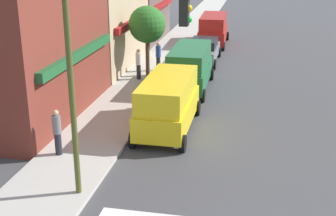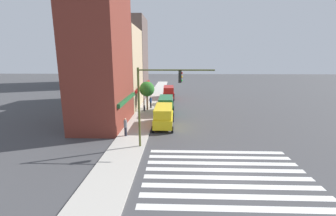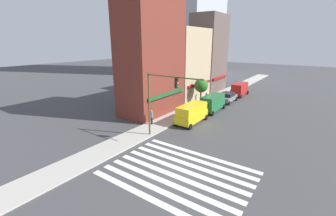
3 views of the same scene
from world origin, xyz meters
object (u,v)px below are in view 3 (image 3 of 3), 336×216
(traffic_signal, at_px, (160,95))
(van_yellow, at_px, (192,113))
(van_green, at_px, (212,102))
(pedestrian_blue_shirt, at_px, (206,98))
(street_tree, at_px, (201,86))
(sedan_grey, at_px, (228,97))
(pedestrian_white_shirt, at_px, (196,100))
(van_red, at_px, (240,89))
(pedestrian_grey_coat, at_px, (152,117))

(traffic_signal, xyz_separation_m, van_yellow, (6.11, -0.26, -3.42))
(van_yellow, distance_m, van_green, 6.11)
(pedestrian_blue_shirt, distance_m, street_tree, 2.49)
(sedan_grey, bearing_deg, pedestrian_white_shirt, 149.54)
(van_red, distance_m, pedestrian_grey_coat, 22.08)
(traffic_signal, relative_size, van_red, 1.34)
(pedestrian_grey_coat, xyz_separation_m, street_tree, (11.43, -0.69, 2.11))
(pedestrian_grey_coat, bearing_deg, street_tree, -128.42)
(van_yellow, relative_size, pedestrian_grey_coat, 2.83)
(van_green, xyz_separation_m, pedestrian_grey_coat, (-9.67, 3.49, -0.21))
(pedestrian_grey_coat, xyz_separation_m, pedestrian_white_shirt, (10.56, -0.36, 0.00))
(van_yellow, distance_m, van_red, 18.24)
(pedestrian_grey_coat, xyz_separation_m, pedestrian_blue_shirt, (12.71, -1.06, 0.00))
(van_green, relative_size, pedestrian_white_shirt, 2.84)
(van_red, height_order, pedestrian_blue_shirt, van_red)
(traffic_signal, distance_m, sedan_grey, 18.83)
(traffic_signal, relative_size, sedan_grey, 1.54)
(pedestrian_blue_shirt, bearing_deg, traffic_signal, -178.29)
(van_yellow, height_order, van_red, same)
(van_red, xyz_separation_m, pedestrian_white_shirt, (-11.24, 3.13, -0.21))
(van_yellow, xyz_separation_m, pedestrian_grey_coat, (-3.56, 3.49, -0.21))
(traffic_signal, distance_m, van_yellow, 7.00)
(pedestrian_blue_shirt, bearing_deg, sedan_grey, -43.86)
(sedan_grey, xyz_separation_m, pedestrian_grey_coat, (-15.88, 3.49, 0.23))
(pedestrian_blue_shirt, bearing_deg, street_tree, 157.59)
(pedestrian_grey_coat, distance_m, pedestrian_white_shirt, 10.57)
(van_yellow, height_order, sedan_grey, van_yellow)
(sedan_grey, distance_m, pedestrian_white_shirt, 6.18)
(van_yellow, xyz_separation_m, van_green, (6.11, 0.00, 0.00))
(pedestrian_white_shirt, bearing_deg, van_red, -87.78)
(van_yellow, bearing_deg, pedestrian_white_shirt, 24.07)
(street_tree, bearing_deg, pedestrian_grey_coat, 176.55)
(traffic_signal, xyz_separation_m, pedestrian_blue_shirt, (15.25, 2.17, -3.63))
(sedan_grey, bearing_deg, street_tree, 147.87)
(van_yellow, distance_m, pedestrian_white_shirt, 7.67)
(van_green, bearing_deg, sedan_grey, -0.65)
(van_red, xyz_separation_m, pedestrian_grey_coat, (-21.80, 3.49, -0.21))
(sedan_grey, height_order, pedestrian_grey_coat, pedestrian_grey_coat)
(pedestrian_white_shirt, bearing_deg, traffic_signal, 120.16)
(van_yellow, xyz_separation_m, street_tree, (7.87, 2.80, 1.90))
(van_red, height_order, pedestrian_grey_coat, van_red)
(sedan_grey, distance_m, pedestrian_grey_coat, 16.26)
(traffic_signal, height_order, van_yellow, traffic_signal)
(van_green, xyz_separation_m, sedan_grey, (6.21, 0.00, -0.44))
(sedan_grey, height_order, van_red, van_red)
(van_yellow, relative_size, van_green, 1.00)
(sedan_grey, height_order, street_tree, street_tree)
(van_yellow, distance_m, street_tree, 8.56)
(van_green, distance_m, van_red, 12.13)
(pedestrian_blue_shirt, bearing_deg, van_yellow, -171.50)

